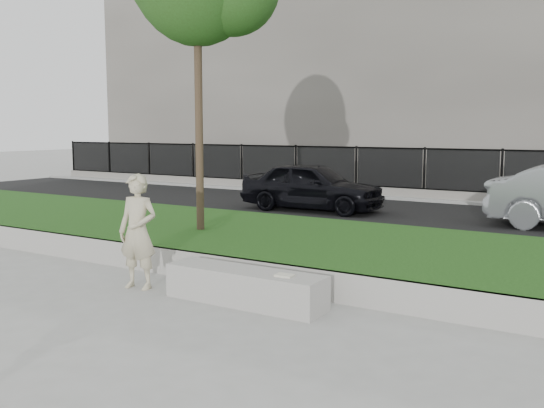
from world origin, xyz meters
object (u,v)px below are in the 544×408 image
Objects in this scene: stone_bench at (245,287)px; man at (138,232)px; book at (285,275)px; car_dark at (312,186)px.

stone_bench is 1.76m from man.
stone_bench is 9.97× the size of book.
stone_bench is at bearing 172.53° from book.
man is 8.10m from car_dark.
car_dark is (-3.19, 7.80, 0.46)m from stone_bench.
car_dark is (-3.78, 7.84, 0.23)m from book.
stone_bench is at bearing -159.90° from car_dark.
stone_bench is 0.57× the size of car_dark.
car_dark is at bearing 112.21° from stone_bench.
book is 8.71m from car_dark.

